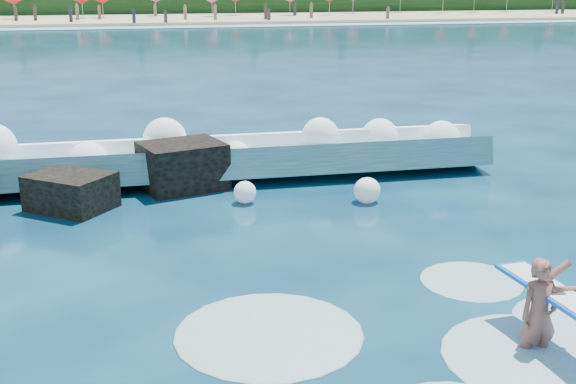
{
  "coord_description": "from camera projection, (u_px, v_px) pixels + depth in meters",
  "views": [
    {
      "loc": [
        -1.39,
        -11.26,
        5.3
      ],
      "look_at": [
        1.5,
        2.0,
        1.2
      ],
      "focal_mm": 45.0,
      "sensor_mm": 36.0,
      "label": 1
    }
  ],
  "objects": [
    {
      "name": "surf_foam",
      "position": [
        454.0,
        344.0,
        10.81
      ],
      "size": [
        9.08,
        5.91,
        0.15
      ],
      "color": "silver",
      "rests_on": "ground"
    },
    {
      "name": "wave_spray",
      "position": [
        194.0,
        149.0,
        19.08
      ],
      "size": [
        14.54,
        4.5,
        1.81
      ],
      "color": "white",
      "rests_on": "ground"
    },
    {
      "name": "wet_band",
      "position": [
        141.0,
        27.0,
        75.0
      ],
      "size": [
        140.0,
        5.0,
        0.08
      ],
      "primitive_type": "cube",
      "color": "silver",
      "rests_on": "ground"
    },
    {
      "name": "beach",
      "position": [
        139.0,
        19.0,
        85.24
      ],
      "size": [
        140.0,
        20.0,
        0.4
      ],
      "primitive_type": "cube",
      "color": "tan",
      "rests_on": "ground"
    },
    {
      "name": "rock_cluster",
      "position": [
        57.0,
        183.0,
        17.55
      ],
      "size": [
        8.17,
        3.36,
        1.4
      ],
      "color": "black",
      "rests_on": "ground"
    },
    {
      "name": "surfer_with_board",
      "position": [
        543.0,
        310.0,
        10.44
      ],
      "size": [
        0.98,
        2.91,
        1.73
      ],
      "color": "#965246",
      "rests_on": "ground"
    },
    {
      "name": "beach_umbrellas",
      "position": [
        138.0,
        1.0,
        86.67
      ],
      "size": [
        112.49,
        6.26,
        0.5
      ],
      "color": "red",
      "rests_on": "ground"
    },
    {
      "name": "ground",
      "position": [
        227.0,
        297.0,
        12.35
      ],
      "size": [
        200.0,
        200.0,
        0.0
      ],
      "primitive_type": "plane",
      "color": "#071E3B",
      "rests_on": "ground"
    },
    {
      "name": "breaking_wave",
      "position": [
        198.0,
        161.0,
        19.41
      ],
      "size": [
        15.94,
        2.58,
        1.37
      ],
      "color": "#326E7E",
      "rests_on": "ground"
    },
    {
      "name": "beachgoers",
      "position": [
        99.0,
        12.0,
        82.24
      ],
      "size": [
        107.15,
        13.57,
        1.94
      ],
      "color": "#3F332D",
      "rests_on": "ground"
    }
  ]
}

